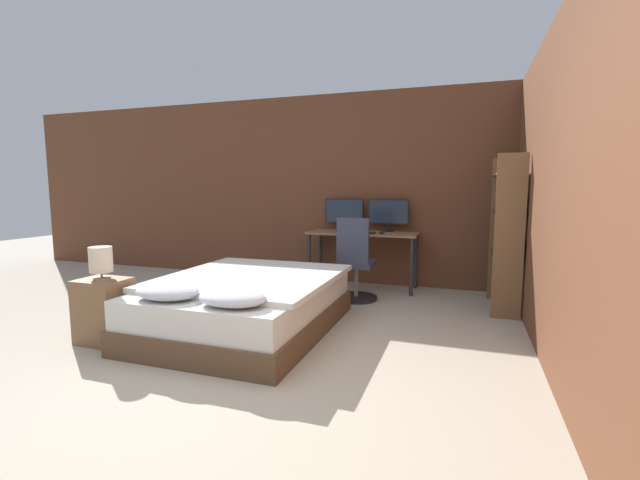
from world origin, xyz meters
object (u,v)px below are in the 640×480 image
at_px(monitor_left, 344,212).
at_px(monitor_right, 388,213).
at_px(keyboard, 360,233).
at_px(computer_mouse, 382,233).
at_px(bed, 246,304).
at_px(bedside_lamp, 101,260).
at_px(desk, 363,240).
at_px(nightstand, 104,311).
at_px(office_chair, 355,268).
at_px(bookshelf, 507,228).

xyz_separation_m(monitor_left, monitor_right, (0.63, 0.00, 0.00)).
bearing_deg(keyboard, computer_mouse, 0.00).
height_order(bed, computer_mouse, computer_mouse).
xyz_separation_m(bedside_lamp, computer_mouse, (1.99, 2.60, 0.05)).
bearing_deg(desk, computer_mouse, -31.16).
height_order(bed, nightstand, bed).
distance_m(monitor_left, keyboard, 0.54).
xyz_separation_m(desk, office_chair, (0.07, -0.67, -0.27)).
bearing_deg(bookshelf, nightstand, -147.30).
relative_size(desk, bookshelf, 0.86).
bearing_deg(computer_mouse, bed, -116.47).
relative_size(desk, keyboard, 3.66).
bearing_deg(monitor_left, keyboard, -48.71).
distance_m(nightstand, office_chair, 2.75).
xyz_separation_m(monitor_right, keyboard, (-0.31, -0.36, -0.25)).
xyz_separation_m(nightstand, monitor_left, (1.38, 2.96, 0.74)).
xyz_separation_m(bed, nightstand, (-1.04, -0.69, 0.02)).
bearing_deg(desk, bedside_lamp, -121.43).
bearing_deg(bedside_lamp, office_chair, 50.10).
distance_m(desk, bookshelf, 1.86).
height_order(nightstand, monitor_left, monitor_left).
relative_size(desk, office_chair, 1.45).
bearing_deg(monitor_left, office_chair, -65.81).
relative_size(computer_mouse, bookshelf, 0.04).
relative_size(bed, monitor_left, 3.68).
bearing_deg(office_chair, nightstand, -129.90).
height_order(bed, bookshelf, bookshelf).
bearing_deg(office_chair, bedside_lamp, -129.90).
relative_size(nightstand, monitor_left, 1.04).
height_order(nightstand, computer_mouse, computer_mouse).
height_order(desk, monitor_right, monitor_right).
relative_size(bedside_lamp, keyboard, 0.71).
xyz_separation_m(monitor_left, keyboard, (0.31, -0.36, -0.25)).
distance_m(nightstand, desk, 3.28).
bearing_deg(monitor_right, keyboard, -131.29).
xyz_separation_m(monitor_left, bookshelf, (2.06, -0.75, -0.09)).
bearing_deg(bed, bedside_lamp, -146.38).
relative_size(bed, bookshelf, 1.18).
xyz_separation_m(bed, computer_mouse, (0.95, 1.91, 0.53)).
xyz_separation_m(keyboard, computer_mouse, (0.29, 0.00, 0.01)).
bearing_deg(bed, desk, 72.50).
bearing_deg(desk, monitor_right, 29.88).
relative_size(desk, computer_mouse, 21.20).
bearing_deg(bookshelf, bedside_lamp, -147.30).
bearing_deg(bed, monitor_right, 66.79).
xyz_separation_m(desk, monitor_left, (-0.31, 0.18, 0.36)).
bearing_deg(computer_mouse, nightstand, -127.43).
bearing_deg(nightstand, office_chair, 50.10).
distance_m(bed, nightstand, 1.25).
relative_size(bed, computer_mouse, 28.96).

